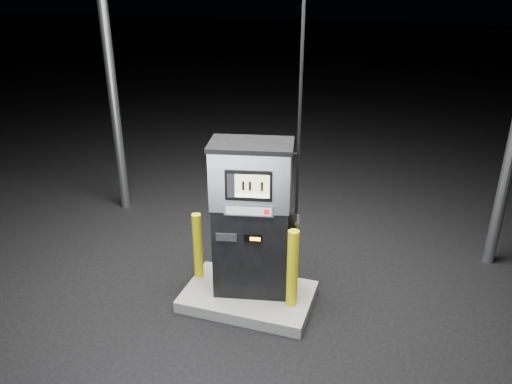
% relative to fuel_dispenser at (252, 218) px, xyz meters
% --- Properties ---
extents(ground, '(80.00, 80.00, 0.00)m').
position_rel_fuel_dispenser_xyz_m(ground, '(-0.02, -0.10, -1.15)').
color(ground, black).
rests_on(ground, ground).
extents(pump_island, '(1.60, 1.00, 0.15)m').
position_rel_fuel_dispenser_xyz_m(pump_island, '(-0.02, -0.10, -1.07)').
color(pump_island, slate).
rests_on(pump_island, ground).
extents(fuel_dispenser, '(1.12, 0.76, 4.03)m').
position_rel_fuel_dispenser_xyz_m(fuel_dispenser, '(0.00, 0.00, 0.00)').
color(fuel_dispenser, black).
rests_on(fuel_dispenser, pump_island).
extents(bollard_left, '(0.12, 0.12, 0.90)m').
position_rel_fuel_dispenser_xyz_m(bollard_left, '(-0.76, 0.05, -0.55)').
color(bollard_left, '#CFBF0B').
rests_on(bollard_left, pump_island).
extents(bollard_right, '(0.15, 0.15, 1.00)m').
position_rel_fuel_dispenser_xyz_m(bollard_right, '(0.56, -0.17, -0.50)').
color(bollard_right, '#CFBF0B').
rests_on(bollard_right, pump_island).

